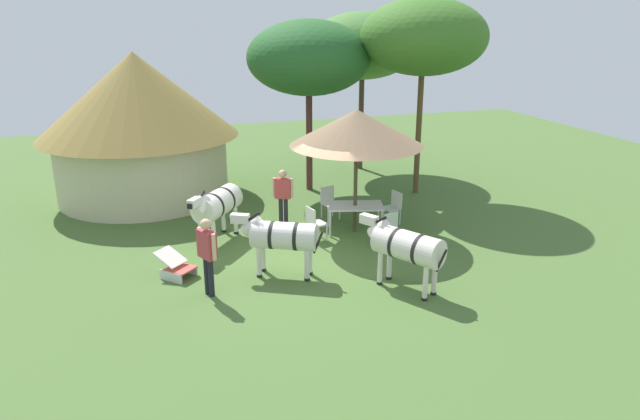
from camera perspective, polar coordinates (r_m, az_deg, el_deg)
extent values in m
plane|color=#4A6A31|center=(14.14, -2.03, -4.67)|extent=(36.00, 36.00, 0.00)
cylinder|color=beige|center=(19.35, -16.72, 4.05)|extent=(5.20, 5.20, 1.95)
cone|color=olive|center=(18.94, -17.36, 10.61)|extent=(6.04, 6.04, 2.53)
cylinder|color=#453C25|center=(15.47, 3.44, 2.01)|extent=(0.10, 0.10, 2.35)
cone|color=#876B4E|center=(15.08, 3.56, 7.96)|extent=(3.43, 3.43, 0.91)
cube|color=silver|center=(15.60, 3.41, 0.41)|extent=(1.65, 1.22, 0.04)
cylinder|color=silver|center=(16.01, 0.83, -0.47)|extent=(0.06, 0.06, 0.70)
cylinder|color=silver|center=(16.15, 5.65, -0.39)|extent=(0.06, 0.06, 0.70)
cylinder|color=silver|center=(15.32, 0.99, -1.37)|extent=(0.06, 0.06, 0.70)
cylinder|color=silver|center=(15.46, 6.03, -1.28)|extent=(0.06, 0.06, 0.70)
cube|color=silver|center=(16.62, 1.03, 0.62)|extent=(0.53, 0.51, 0.04)
cube|color=silver|center=(16.71, 0.69, 1.53)|extent=(0.44, 0.14, 0.45)
cylinder|color=silver|center=(16.65, 1.91, -0.17)|extent=(0.04, 0.04, 0.45)
cylinder|color=silver|center=(16.45, 0.81, -0.40)|extent=(0.04, 0.04, 0.45)
cylinder|color=silver|center=(16.94, 1.24, 0.16)|extent=(0.04, 0.04, 0.45)
cylinder|color=silver|center=(16.74, 0.15, -0.05)|extent=(0.04, 0.04, 0.45)
cube|color=white|center=(15.06, -0.30, -1.32)|extent=(0.52, 0.53, 0.04)
cube|color=white|center=(14.89, -0.92, -0.64)|extent=(0.15, 0.44, 0.45)
cylinder|color=white|center=(15.38, -0.10, -1.78)|extent=(0.04, 0.04, 0.45)
cylinder|color=white|center=(15.08, 0.67, -2.21)|extent=(0.04, 0.04, 0.45)
cylinder|color=white|center=(15.21, -1.25, -2.03)|extent=(0.04, 0.04, 0.45)
cylinder|color=white|center=(14.90, -0.50, -2.47)|extent=(0.04, 0.04, 0.45)
cube|color=white|center=(14.86, 6.35, -1.73)|extent=(0.55, 0.54, 0.04)
cube|color=white|center=(14.65, 6.89, -1.11)|extent=(0.43, 0.18, 0.45)
cylinder|color=white|center=(14.94, 5.32, -2.50)|extent=(0.04, 0.04, 0.45)
cylinder|color=white|center=(15.18, 6.38, -2.18)|extent=(0.04, 0.04, 0.45)
cylinder|color=white|center=(14.69, 6.25, -2.90)|extent=(0.04, 0.04, 0.45)
cylinder|color=white|center=(14.94, 7.32, -2.57)|extent=(0.04, 0.04, 0.45)
cube|color=silver|center=(16.35, 6.86, 0.18)|extent=(0.51, 0.52, 0.04)
cube|color=silver|center=(16.39, 7.42, 1.03)|extent=(0.13, 0.44, 0.45)
cylinder|color=silver|center=(16.18, 6.73, -0.87)|extent=(0.04, 0.04, 0.45)
cylinder|color=silver|center=(16.46, 5.93, -0.49)|extent=(0.04, 0.04, 0.45)
cylinder|color=silver|center=(16.39, 7.73, -0.65)|extent=(0.04, 0.04, 0.45)
cylinder|color=silver|center=(16.67, 6.93, -0.28)|extent=(0.04, 0.04, 0.45)
cylinder|color=#23202A|center=(16.14, -3.32, -0.18)|extent=(0.11, 0.11, 0.79)
cylinder|color=#23202A|center=(16.17, -3.80, -0.15)|extent=(0.11, 0.11, 0.79)
cube|color=#BB3D3E|center=(15.95, -3.61, 2.12)|extent=(0.47, 0.36, 0.56)
cylinder|color=beige|center=(15.90, -2.75, 2.14)|extent=(0.08, 0.08, 0.52)
cylinder|color=beige|center=(16.00, -4.46, 2.21)|extent=(0.08, 0.08, 0.52)
sphere|color=beige|center=(15.84, -3.64, 3.53)|extent=(0.21, 0.21, 0.21)
cylinder|color=black|center=(12.48, -10.87, -6.22)|extent=(0.12, 0.12, 0.84)
cylinder|color=black|center=(12.37, -10.50, -6.44)|extent=(0.12, 0.12, 0.84)
cube|color=#B83846|center=(12.14, -10.88, -3.27)|extent=(0.38, 0.50, 0.59)
cylinder|color=#E1B38C|center=(12.34, -11.52, -2.86)|extent=(0.09, 0.09, 0.56)
cylinder|color=#E1B38C|center=(11.93, -10.23, -3.54)|extent=(0.09, 0.09, 0.56)
sphere|color=#E1B38C|center=(11.99, -11.01, -1.37)|extent=(0.23, 0.23, 0.23)
cube|color=#D54D44|center=(13.41, -13.33, -5.51)|extent=(0.76, 0.76, 0.03)
cube|color=silver|center=(13.50, -14.28, -4.43)|extent=(0.76, 0.76, 0.29)
cube|color=silver|center=(13.67, -12.75, -5.51)|extent=(0.45, 0.47, 0.22)
cube|color=silver|center=(13.32, -14.21, -6.28)|extent=(0.45, 0.47, 0.22)
cylinder|color=silver|center=(12.36, 8.51, -3.46)|extent=(1.30, 1.60, 0.63)
cylinder|color=black|center=(12.22, 9.68, -3.80)|extent=(0.59, 0.39, 0.64)
cylinder|color=black|center=(12.50, 7.48, -3.17)|extent=(0.59, 0.39, 0.64)
cylinder|color=silver|center=(12.68, 5.74, -1.89)|extent=(0.51, 0.60, 0.49)
cube|color=silver|center=(12.78, 4.75, -0.93)|extent=(0.36, 0.44, 0.20)
cube|color=black|center=(12.89, 4.11, -0.88)|extent=(0.16, 0.16, 0.12)
cube|color=black|center=(12.61, 5.77, -1.04)|extent=(0.22, 0.34, 0.28)
cylinder|color=silver|center=(12.76, 5.82, -5.61)|extent=(0.11, 0.11, 0.75)
cylinder|color=black|center=(12.90, 5.77, -7.01)|extent=(0.13, 0.13, 0.06)
cylinder|color=silver|center=(13.02, 6.72, -5.13)|extent=(0.11, 0.11, 0.75)
cylinder|color=black|center=(13.16, 6.66, -6.51)|extent=(0.13, 0.13, 0.06)
cylinder|color=silver|center=(12.20, 10.15, -7.00)|extent=(0.11, 0.11, 0.75)
cylinder|color=black|center=(12.35, 10.06, -8.44)|extent=(0.13, 0.13, 0.06)
cylinder|color=silver|center=(12.47, 10.99, -6.46)|extent=(0.11, 0.11, 0.75)
cylinder|color=black|center=(12.62, 10.90, -7.89)|extent=(0.13, 0.13, 0.06)
cylinder|color=black|center=(12.02, 11.65, -4.82)|extent=(0.16, 0.23, 0.53)
cylinder|color=silver|center=(12.90, -3.49, -2.50)|extent=(1.54, 1.20, 0.60)
cylinder|color=black|center=(12.84, -2.26, -2.58)|extent=(0.36, 0.58, 0.62)
cylinder|color=black|center=(12.96, -4.59, -2.43)|extent=(0.36, 0.58, 0.62)
cylinder|color=silver|center=(13.01, -6.55, -1.56)|extent=(0.59, 0.48, 0.48)
cube|color=silver|center=(13.03, -7.76, -0.82)|extent=(0.44, 0.35, 0.20)
cube|color=black|center=(13.10, -8.50, -0.90)|extent=(0.16, 0.16, 0.12)
cube|color=black|center=(12.94, -6.58, -0.72)|extent=(0.34, 0.21, 0.28)
cylinder|color=silver|center=(13.10, -5.91, -5.00)|extent=(0.11, 0.11, 0.72)
cylinder|color=black|center=(13.24, -5.86, -6.32)|extent=(0.13, 0.13, 0.06)
cylinder|color=silver|center=(13.39, -5.53, -4.44)|extent=(0.11, 0.11, 0.72)
cylinder|color=black|center=(13.53, -5.49, -5.74)|extent=(0.13, 0.13, 0.06)
cylinder|color=silver|center=(12.87, -1.26, -5.36)|extent=(0.11, 0.11, 0.72)
cylinder|color=black|center=(13.00, -1.25, -6.69)|extent=(0.13, 0.13, 0.06)
cylinder|color=silver|center=(13.16, -0.98, -4.78)|extent=(0.11, 0.11, 0.72)
cylinder|color=black|center=(13.30, -0.98, -6.09)|extent=(0.13, 0.13, 0.06)
cylinder|color=black|center=(12.79, -0.17, -3.13)|extent=(0.23, 0.15, 0.53)
cylinder|color=silver|center=(15.11, -9.89, 0.62)|extent=(1.45, 1.59, 0.67)
cylinder|color=black|center=(15.36, -9.34, 0.95)|extent=(0.58, 0.48, 0.68)
cylinder|color=black|center=(14.89, -10.41, 0.32)|extent=(0.58, 0.48, 0.68)
cylinder|color=silver|center=(14.45, -11.40, 0.44)|extent=(0.57, 0.61, 0.50)
cube|color=silver|center=(14.18, -12.03, 0.72)|extent=(0.39, 0.43, 0.20)
cube|color=black|center=(14.04, -12.41, 0.39)|extent=(0.17, 0.17, 0.12)
cube|color=black|center=(14.39, -11.45, 1.19)|extent=(0.26, 0.31, 0.28)
cylinder|color=silver|center=(14.77, -10.24, -2.38)|extent=(0.11, 0.11, 0.74)
cylinder|color=black|center=(14.89, -10.17, -3.61)|extent=(0.13, 0.13, 0.06)
cylinder|color=silver|center=(14.95, -11.45, -2.20)|extent=(0.11, 0.11, 0.74)
cylinder|color=black|center=(15.07, -11.37, -3.41)|extent=(0.13, 0.13, 0.06)
cylinder|color=silver|center=(15.69, -8.16, -1.00)|extent=(0.11, 0.11, 0.74)
cylinder|color=black|center=(15.81, -8.10, -2.16)|extent=(0.13, 0.13, 0.06)
cylinder|color=silver|center=(15.86, -9.32, -0.84)|extent=(0.11, 0.11, 0.74)
cylinder|color=black|center=(15.97, -9.26, -1.99)|extent=(0.13, 0.13, 0.06)
cylinder|color=black|center=(15.80, -8.44, 1.12)|extent=(0.19, 0.22, 0.53)
cylinder|color=#4A352D|center=(21.88, 3.97, 8.34)|extent=(0.19, 0.19, 3.39)
ellipsoid|color=#497A36|center=(21.56, 4.14, 15.57)|extent=(3.87, 3.87, 2.32)
cylinder|color=brown|center=(18.99, 9.49, 7.22)|extent=(0.18, 0.18, 3.82)
ellipsoid|color=#3E7126|center=(18.65, 9.99, 16.18)|extent=(3.83, 3.83, 2.30)
cylinder|color=#532B28|center=(19.18, -1.04, 6.60)|extent=(0.20, 0.20, 3.18)
ellipsoid|color=#255B26|center=(18.81, -1.09, 14.51)|extent=(3.86, 3.86, 2.31)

